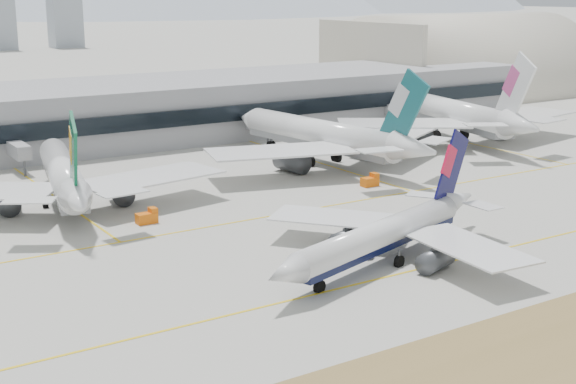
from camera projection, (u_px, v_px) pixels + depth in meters
ground at (346, 271)px, 113.51m from camera, size 3000.00×3000.00×0.00m
taxiing_airliner at (388, 234)px, 116.72m from camera, size 50.52×42.97×17.40m
widebody_eva at (64, 177)px, 145.85m from camera, size 57.53×57.19×20.97m
widebody_cathay at (327, 137)px, 181.19m from camera, size 66.62×65.57×23.88m
widebody_china_air at (454, 115)px, 210.64m from camera, size 69.86×69.32×25.37m
terminal at (78, 115)px, 205.34m from camera, size 280.00×43.10×15.00m
hangar at (460, 94)px, 304.59m from camera, size 91.00×60.00×60.00m
gse_b at (148, 217)px, 136.57m from camera, size 3.55×2.00×2.60m
gse_c at (370, 181)px, 162.46m from camera, size 3.55×2.00×2.60m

